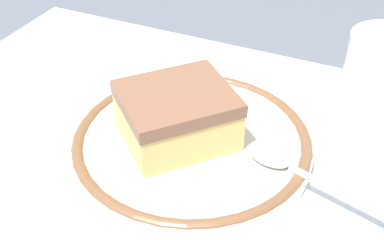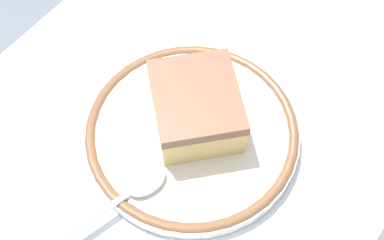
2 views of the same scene
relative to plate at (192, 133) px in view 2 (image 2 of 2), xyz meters
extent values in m
plane|color=#4C515B|center=(-0.03, -0.02, -0.01)|extent=(2.40, 2.40, 0.00)
cube|color=silver|center=(-0.03, -0.02, -0.01)|extent=(0.55, 0.43, 0.00)
cylinder|color=silver|center=(0.00, 0.00, 0.00)|extent=(0.21, 0.21, 0.01)
torus|color=brown|center=(0.00, 0.00, 0.00)|extent=(0.21, 0.21, 0.01)
cube|color=#DBB76B|center=(-0.01, 0.00, 0.02)|extent=(0.12, 0.12, 0.04)
cube|color=brown|center=(-0.01, 0.00, 0.05)|extent=(0.12, 0.12, 0.01)
ellipsoid|color=silver|center=(0.07, 0.00, 0.01)|extent=(0.05, 0.04, 0.01)
cylinder|color=silver|center=(0.13, -0.02, 0.01)|extent=(0.09, 0.03, 0.01)
camera|label=1|loc=(0.15, -0.32, 0.29)|focal=48.00mm
camera|label=2|loc=(0.21, 0.16, 0.47)|focal=50.78mm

